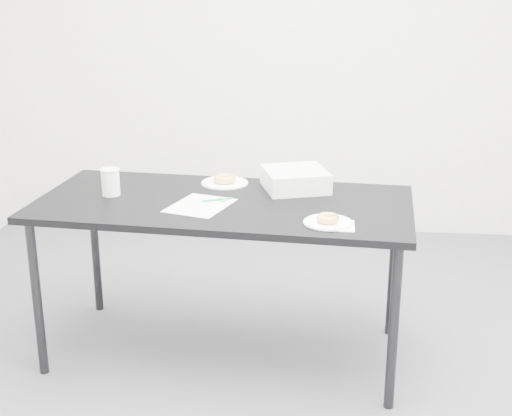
# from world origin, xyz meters

# --- Properties ---
(floor) EXTENTS (4.00, 4.00, 0.00)m
(floor) POSITION_xyz_m (0.00, 0.00, 0.00)
(floor) COLOR #525358
(floor) RESTS_ON ground
(wall_back) EXTENTS (4.00, 0.02, 2.70)m
(wall_back) POSITION_xyz_m (0.00, 2.00, 1.35)
(wall_back) COLOR white
(wall_back) RESTS_ON floor
(table) EXTENTS (1.79, 0.95, 0.79)m
(table) POSITION_xyz_m (-0.11, 0.15, 0.73)
(table) COLOR black
(table) RESTS_ON floor
(scorecard) EXTENTS (0.32, 0.36, 0.00)m
(scorecard) POSITION_xyz_m (-0.20, 0.07, 0.79)
(scorecard) COLOR white
(scorecard) RESTS_ON table
(logo_patch) EXTENTS (0.06, 0.06, 0.00)m
(logo_patch) POSITION_xyz_m (-0.11, 0.15, 0.79)
(logo_patch) COLOR green
(logo_patch) RESTS_ON scorecard
(pen) EXTENTS (0.13, 0.07, 0.01)m
(pen) POSITION_xyz_m (-0.13, 0.15, 0.79)
(pen) COLOR #0B7C5D
(pen) RESTS_ON scorecard
(napkin) EXTENTS (0.15, 0.15, 0.00)m
(napkin) POSITION_xyz_m (0.41, -0.14, 0.79)
(napkin) COLOR white
(napkin) RESTS_ON table
(plate_near) EXTENTS (0.21, 0.21, 0.01)m
(plate_near) POSITION_xyz_m (0.37, -0.12, 0.79)
(plate_near) COLOR white
(plate_near) RESTS_ON napkin
(donut_near) EXTENTS (0.11, 0.11, 0.03)m
(donut_near) POSITION_xyz_m (0.37, -0.12, 0.81)
(donut_near) COLOR #C4823E
(donut_near) RESTS_ON plate_near
(plate_far) EXTENTS (0.23, 0.23, 0.01)m
(plate_far) POSITION_xyz_m (-0.14, 0.44, 0.79)
(plate_far) COLOR white
(plate_far) RESTS_ON table
(donut_far) EXTENTS (0.14, 0.14, 0.04)m
(donut_far) POSITION_xyz_m (-0.14, 0.44, 0.81)
(donut_far) COLOR #C4823E
(donut_far) RESTS_ON plate_far
(coffee_cup) EXTENTS (0.08, 0.08, 0.13)m
(coffee_cup) POSITION_xyz_m (-0.65, 0.19, 0.85)
(coffee_cup) COLOR white
(coffee_cup) RESTS_ON table
(cup_lid) EXTENTS (0.08, 0.08, 0.01)m
(cup_lid) POSITION_xyz_m (0.18, 0.43, 0.79)
(cup_lid) COLOR silver
(cup_lid) RESTS_ON table
(bakery_box) EXTENTS (0.36, 0.36, 0.10)m
(bakery_box) POSITION_xyz_m (0.21, 0.38, 0.84)
(bakery_box) COLOR silver
(bakery_box) RESTS_ON table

